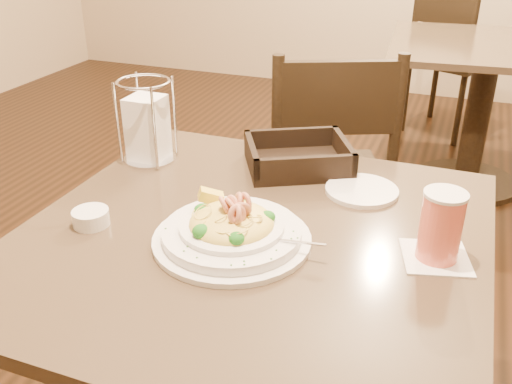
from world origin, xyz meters
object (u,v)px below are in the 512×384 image
(pasta_bowl, at_px, (232,229))
(side_plate, at_px, (362,190))
(dining_chair_near, at_px, (326,173))
(drink_glass, at_px, (441,227))
(background_table, at_px, (482,91))
(napkin_caddy, at_px, (147,127))
(main_table, at_px, (253,323))
(butter_ramekin, at_px, (91,218))
(dining_chair_far, at_px, (449,54))
(bread_basket, at_px, (298,159))

(pasta_bowl, xyz_separation_m, side_plate, (0.19, 0.30, -0.02))
(dining_chair_near, relative_size, drink_glass, 6.37)
(background_table, bearing_deg, napkin_caddy, -114.55)
(background_table, height_order, napkin_caddy, napkin_caddy)
(dining_chair_near, xyz_separation_m, napkin_caddy, (-0.33, -0.57, 0.32))
(drink_glass, bearing_deg, main_table, -174.40)
(background_table, xyz_separation_m, butter_ramekin, (-0.74, -2.07, 0.25))
(dining_chair_far, distance_m, pasta_bowl, 2.78)
(dining_chair_far, xyz_separation_m, side_plate, (-0.05, -2.46, 0.24))
(bread_basket, relative_size, side_plate, 1.88)
(napkin_caddy, bearing_deg, dining_chair_near, 60.27)
(dining_chair_near, height_order, side_plate, dining_chair_near)
(background_table, distance_m, dining_chair_near, 1.26)
(dining_chair_far, height_order, side_plate, dining_chair_far)
(dining_chair_near, height_order, drink_glass, dining_chair_near)
(napkin_caddy, xyz_separation_m, side_plate, (0.54, 0.01, -0.08))
(background_table, relative_size, bread_basket, 3.18)
(bread_basket, bearing_deg, background_table, 75.41)
(dining_chair_near, distance_m, drink_glass, 0.92)
(butter_ramekin, bearing_deg, main_table, 15.56)
(dining_chair_far, bearing_deg, dining_chair_near, 105.80)
(pasta_bowl, height_order, napkin_caddy, napkin_caddy)
(background_table, xyz_separation_m, pasta_bowl, (-0.45, -2.03, 0.26))
(main_table, xyz_separation_m, background_table, (0.42, 1.98, 0.00))
(napkin_caddy, height_order, side_plate, napkin_caddy)
(napkin_caddy, bearing_deg, dining_chair_far, 76.55)
(napkin_caddy, bearing_deg, pasta_bowl, -39.68)
(background_table, xyz_separation_m, dining_chair_far, (-0.20, 0.73, -0.00))
(background_table, xyz_separation_m, napkin_caddy, (-0.79, -1.74, 0.32))
(background_table, bearing_deg, dining_chair_near, -111.85)
(dining_chair_near, xyz_separation_m, dining_chair_far, (0.26, 1.90, 0.00))
(background_table, height_order, side_plate, side_plate)
(dining_chair_near, height_order, butter_ramekin, dining_chair_near)
(main_table, distance_m, drink_glass, 0.46)
(main_table, distance_m, butter_ramekin, 0.41)
(side_plate, bearing_deg, main_table, -123.91)
(pasta_bowl, xyz_separation_m, drink_glass, (0.37, 0.08, 0.04))
(background_table, height_order, pasta_bowl, pasta_bowl)
(pasta_bowl, relative_size, napkin_caddy, 1.63)
(butter_ramekin, bearing_deg, napkin_caddy, 99.64)
(background_table, xyz_separation_m, bread_basket, (-0.43, -1.65, 0.25))
(dining_chair_far, height_order, drink_glass, dining_chair_far)
(background_table, relative_size, dining_chair_far, 1.05)
(pasta_bowl, height_order, butter_ramekin, pasta_bowl)
(main_table, relative_size, pasta_bowl, 2.65)
(dining_chair_near, relative_size, bread_basket, 3.02)
(background_table, distance_m, drink_glass, 1.97)
(dining_chair_near, relative_size, pasta_bowl, 2.74)
(side_plate, bearing_deg, drink_glass, -49.98)
(dining_chair_near, xyz_separation_m, side_plate, (0.21, -0.56, 0.24))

